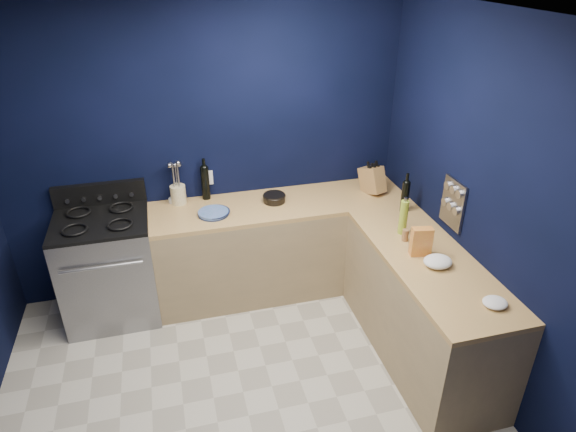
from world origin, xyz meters
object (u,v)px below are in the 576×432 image
object	(u,v)px
plate_stack	(213,213)
crouton_bag	(421,242)
utensil_crock	(178,195)
knife_block	(372,180)
gas_range	(109,269)

from	to	relation	value
plate_stack	crouton_bag	size ratio (longest dim) A/B	1.17
utensil_crock	crouton_bag	xyz separation A→B (m)	(1.66, -1.30, 0.03)
utensil_crock	crouton_bag	world-z (taller)	crouton_bag
knife_block	utensil_crock	bearing A→B (deg)	153.58
knife_block	crouton_bag	bearing A→B (deg)	-113.47
plate_stack	utensil_crock	bearing A→B (deg)	131.93
knife_block	crouton_bag	distance (m)	1.09
gas_range	plate_stack	size ratio (longest dim) A/B	3.56
gas_range	utensil_crock	world-z (taller)	utensil_crock
plate_stack	crouton_bag	world-z (taller)	crouton_bag
plate_stack	utensil_crock	distance (m)	0.40
gas_range	crouton_bag	distance (m)	2.61
knife_block	plate_stack	bearing A→B (deg)	163.76
utensil_crock	plate_stack	bearing A→B (deg)	-48.07
gas_range	knife_block	size ratio (longest dim) A/B	3.84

